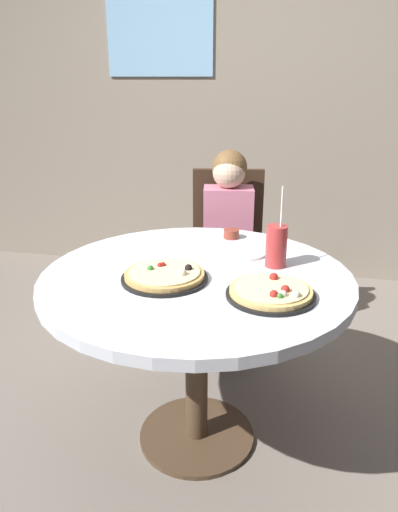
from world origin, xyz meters
name	(u,v)px	position (x,y,z in m)	size (l,w,h in m)	color
ground_plane	(197,436)	(0.00, 0.00, 0.00)	(8.00, 8.00, 0.00)	slate
wall_with_window	(252,74)	(0.00, 1.97, 1.45)	(5.20, 0.14, 2.90)	gray
dining_table	(196,299)	(0.00, 0.00, 0.64)	(1.15, 1.15, 0.75)	silver
chair_wooden	(227,246)	(-0.01, 0.95, 0.53)	(0.46, 0.46, 0.95)	#382619
diner_child	(227,265)	(0.01, 0.77, 0.48)	(0.31, 0.43, 1.08)	#3F4766
pizza_veggie	(165,276)	(-0.10, -0.08, 0.77)	(0.31, 0.31, 0.05)	black
pizza_cheese	(271,292)	(0.28, -0.15, 0.77)	(0.30, 0.30, 0.05)	black
soda_cup	(276,246)	(0.28, 0.13, 0.83)	(0.08, 0.08, 0.31)	#B73333
sauce_bowl	(231,234)	(0.07, 0.44, 0.77)	(0.07, 0.07, 0.04)	brown
plate_small	(244,253)	(0.15, 0.24, 0.76)	(0.18, 0.18, 0.01)	white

